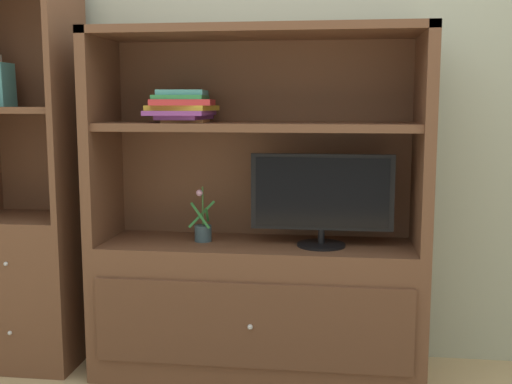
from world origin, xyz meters
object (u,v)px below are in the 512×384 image
(potted_plant, at_px, (203,230))
(magazine_stack, at_px, (183,107))
(media_console, at_px, (258,269))
(bookshelf_tall, at_px, (29,242))
(tv_monitor, at_px, (322,197))

(potted_plant, xyz_separation_m, magazine_stack, (-0.09, -0.00, 0.58))
(media_console, height_order, bookshelf_tall, bookshelf_tall)
(tv_monitor, distance_m, magazine_stack, 0.77)
(potted_plant, bearing_deg, tv_monitor, -3.16)
(potted_plant, bearing_deg, media_console, 0.70)
(potted_plant, xyz_separation_m, bookshelf_tall, (-0.89, 0.01, -0.08))
(bookshelf_tall, bearing_deg, magazine_stack, -0.57)
(tv_monitor, relative_size, potted_plant, 2.47)
(media_console, height_order, tv_monitor, media_console)
(media_console, height_order, potted_plant, media_console)
(bookshelf_tall, bearing_deg, potted_plant, -0.35)
(tv_monitor, xyz_separation_m, potted_plant, (-0.56, 0.03, -0.17))
(media_console, xyz_separation_m, bookshelf_tall, (-1.15, 0.00, 0.10))
(media_console, relative_size, bookshelf_tall, 0.86)
(potted_plant, distance_m, magazine_stack, 0.59)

